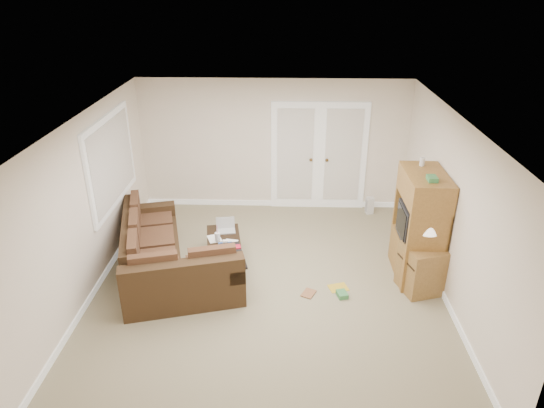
{
  "coord_description": "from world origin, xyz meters",
  "views": [
    {
      "loc": [
        0.24,
        -5.96,
        4.15
      ],
      "look_at": [
        0.04,
        0.48,
        1.1
      ],
      "focal_mm": 32.0,
      "sensor_mm": 36.0,
      "label": 1
    }
  ],
  "objects_px": {
    "sectional_sofa": "(165,260)",
    "coffee_table": "(224,250)",
    "side_cabinet": "(422,265)",
    "tv_armoire": "(419,225)"
  },
  "relations": [
    {
      "from": "coffee_table",
      "to": "side_cabinet",
      "type": "bearing_deg",
      "value": -21.68
    },
    {
      "from": "coffee_table",
      "to": "tv_armoire",
      "type": "height_order",
      "value": "tv_armoire"
    },
    {
      "from": "sectional_sofa",
      "to": "coffee_table",
      "type": "distance_m",
      "value": 0.96
    },
    {
      "from": "coffee_table",
      "to": "sectional_sofa",
      "type": "bearing_deg",
      "value": -160.1
    },
    {
      "from": "coffee_table",
      "to": "tv_armoire",
      "type": "relative_size",
      "value": 0.62
    },
    {
      "from": "side_cabinet",
      "to": "sectional_sofa",
      "type": "bearing_deg",
      "value": 161.11
    },
    {
      "from": "tv_armoire",
      "to": "side_cabinet",
      "type": "relative_size",
      "value": 1.56
    },
    {
      "from": "sectional_sofa",
      "to": "coffee_table",
      "type": "bearing_deg",
      "value": 14.25
    },
    {
      "from": "coffee_table",
      "to": "tv_armoire",
      "type": "bearing_deg",
      "value": -14.02
    },
    {
      "from": "sectional_sofa",
      "to": "side_cabinet",
      "type": "relative_size",
      "value": 2.31
    }
  ]
}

